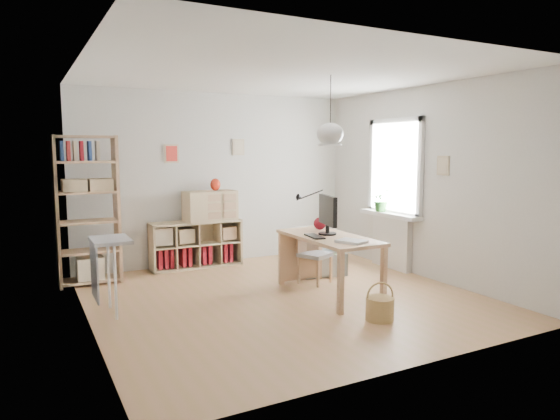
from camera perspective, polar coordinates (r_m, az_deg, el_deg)
name	(u,v)px	position (r m, az deg, el deg)	size (l,w,h in m)	color
ground	(284,297)	(6.25, 0.47, -9.96)	(4.50, 4.50, 0.00)	tan
room_shell	(330,134)	(6.13, 5.75, 8.64)	(4.50, 4.50, 4.50)	silver
window_unit	(395,167)	(7.74, 13.06, 4.81)	(0.07, 1.16, 1.46)	white
radiator	(392,242)	(7.84, 12.63, -3.61)	(0.10, 0.80, 0.80)	silver
windowsill	(390,215)	(7.75, 12.44, -0.52)	(0.22, 1.20, 0.06)	white
desk	(329,243)	(6.24, 5.60, -3.80)	(0.70, 1.50, 0.75)	tan
cube_shelf	(194,248)	(7.86, -9.79, -4.27)	(1.40, 0.38, 0.72)	#D0B989
tall_bookshelf	(87,204)	(7.15, -21.23, 0.63)	(0.80, 0.38, 2.00)	tan
side_table	(105,255)	(5.79, -19.41, -4.90)	(0.40, 0.55, 0.85)	#9C9C9F
chair	(312,252)	(6.83, 3.66, -4.77)	(0.49, 0.49, 0.75)	#9C9C9F
wicker_basket	(380,308)	(5.53, 11.34, -10.89)	(0.30, 0.30, 0.42)	tan
storage_chest	(320,258)	(7.39, 4.64, -5.54)	(0.75, 0.82, 0.68)	#B2B2AD
monitor	(328,213)	(6.28, 5.47, -0.30)	(0.23, 0.56, 0.49)	black
keyboard	(315,236)	(6.12, 3.97, -3.02)	(0.14, 0.36, 0.02)	black
task_lamp	(308,204)	(6.68, 3.26, 0.63)	(0.46, 0.17, 0.49)	black
yarn_ball	(320,224)	(6.67, 4.57, -1.55)	(0.17, 0.17, 0.17)	#540B12
paper_tray	(351,241)	(5.80, 8.17, -3.56)	(0.25, 0.31, 0.03)	white
drawer_chest	(210,206)	(7.81, -7.99, 0.51)	(0.80, 0.36, 0.46)	#D0B989
red_vase	(215,185)	(7.81, -7.40, 2.90)	(0.16, 0.16, 0.19)	#A11E0D
potted_plant	(381,200)	(7.86, 11.45, 1.11)	(0.31, 0.27, 0.35)	#286525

